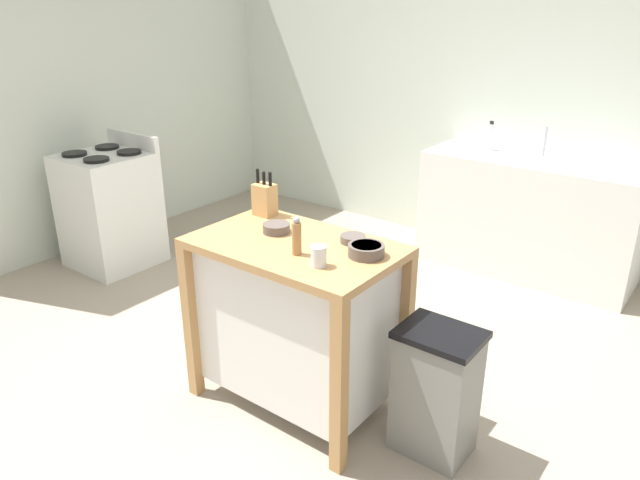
{
  "coord_description": "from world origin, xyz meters",
  "views": [
    {
      "loc": [
        1.66,
        -2.1,
        1.97
      ],
      "look_at": [
        -0.02,
        0.1,
        0.85
      ],
      "focal_mm": 33.33,
      "sensor_mm": 36.0,
      "label": 1
    }
  ],
  "objects_px": {
    "bowl_ceramic_small": "(353,238)",
    "bottle_spray_cleaner": "(490,137)",
    "pepper_grinder": "(297,237)",
    "bowl_stoneware_deep": "(276,228)",
    "drinking_cup": "(319,256)",
    "stove": "(110,209)",
    "sink_faucet": "(545,141)",
    "kitchen_island": "(296,316)",
    "knife_block": "(265,199)",
    "bowl_ceramic_wide": "(366,250)",
    "trash_bin": "(435,392)"
  },
  "relations": [
    {
      "from": "bowl_stoneware_deep",
      "to": "trash_bin",
      "type": "height_order",
      "value": "bowl_stoneware_deep"
    },
    {
      "from": "stove",
      "to": "bottle_spray_cleaner",
      "type": "bearing_deg",
      "value": 40.11
    },
    {
      "from": "knife_block",
      "to": "pepper_grinder",
      "type": "bearing_deg",
      "value": -33.13
    },
    {
      "from": "pepper_grinder",
      "to": "bowl_ceramic_small",
      "type": "bearing_deg",
      "value": 65.95
    },
    {
      "from": "bowl_ceramic_small",
      "to": "trash_bin",
      "type": "bearing_deg",
      "value": -8.75
    },
    {
      "from": "stove",
      "to": "bowl_stoneware_deep",
      "type": "bearing_deg",
      "value": -11.68
    },
    {
      "from": "stove",
      "to": "sink_faucet",
      "type": "bearing_deg",
      "value": 36.79
    },
    {
      "from": "bowl_ceramic_small",
      "to": "bottle_spray_cleaner",
      "type": "xyz_separation_m",
      "value": [
        -0.24,
        2.22,
        0.08
      ]
    },
    {
      "from": "kitchen_island",
      "to": "bowl_ceramic_small",
      "type": "height_order",
      "value": "bowl_ceramic_small"
    },
    {
      "from": "knife_block",
      "to": "drinking_cup",
      "type": "bearing_deg",
      "value": -29.12
    },
    {
      "from": "knife_block",
      "to": "drinking_cup",
      "type": "distance_m",
      "value": 0.72
    },
    {
      "from": "bowl_stoneware_deep",
      "to": "drinking_cup",
      "type": "height_order",
      "value": "drinking_cup"
    },
    {
      "from": "bowl_ceramic_wide",
      "to": "stove",
      "type": "bearing_deg",
      "value": 171.06
    },
    {
      "from": "kitchen_island",
      "to": "pepper_grinder",
      "type": "relative_size",
      "value": 5.52
    },
    {
      "from": "bowl_ceramic_wide",
      "to": "bottle_spray_cleaner",
      "type": "height_order",
      "value": "bottle_spray_cleaner"
    },
    {
      "from": "bowl_stoneware_deep",
      "to": "bottle_spray_cleaner",
      "type": "bearing_deg",
      "value": 86.68
    },
    {
      "from": "pepper_grinder",
      "to": "bottle_spray_cleaner",
      "type": "bearing_deg",
      "value": 92.71
    },
    {
      "from": "knife_block",
      "to": "bottle_spray_cleaner",
      "type": "relative_size",
      "value": 1.1
    },
    {
      "from": "bowl_ceramic_small",
      "to": "sink_faucet",
      "type": "height_order",
      "value": "sink_faucet"
    },
    {
      "from": "sink_faucet",
      "to": "kitchen_island",
      "type": "bearing_deg",
      "value": -98.44
    },
    {
      "from": "drinking_cup",
      "to": "pepper_grinder",
      "type": "relative_size",
      "value": 0.51
    },
    {
      "from": "kitchen_island",
      "to": "drinking_cup",
      "type": "height_order",
      "value": "drinking_cup"
    },
    {
      "from": "drinking_cup",
      "to": "trash_bin",
      "type": "relative_size",
      "value": 0.15
    },
    {
      "from": "bowl_ceramic_wide",
      "to": "trash_bin",
      "type": "bearing_deg",
      "value": 2.68
    },
    {
      "from": "knife_block",
      "to": "bowl_ceramic_small",
      "type": "bearing_deg",
      "value": -3.53
    },
    {
      "from": "bowl_ceramic_wide",
      "to": "trash_bin",
      "type": "xyz_separation_m",
      "value": [
        0.38,
        0.02,
        -0.61
      ]
    },
    {
      "from": "kitchen_island",
      "to": "pepper_grinder",
      "type": "height_order",
      "value": "pepper_grinder"
    },
    {
      "from": "sink_faucet",
      "to": "bottle_spray_cleaner",
      "type": "bearing_deg",
      "value": -168.74
    },
    {
      "from": "bowl_stoneware_deep",
      "to": "drinking_cup",
      "type": "xyz_separation_m",
      "value": [
        0.41,
        -0.19,
        0.02
      ]
    },
    {
      "from": "knife_block",
      "to": "stove",
      "type": "height_order",
      "value": "knife_block"
    },
    {
      "from": "bowl_ceramic_wide",
      "to": "trash_bin",
      "type": "relative_size",
      "value": 0.26
    },
    {
      "from": "bowl_ceramic_wide",
      "to": "knife_block",
      "type": "bearing_deg",
      "value": 169.58
    },
    {
      "from": "knife_block",
      "to": "bowl_stoneware_deep",
      "type": "relative_size",
      "value": 1.82
    },
    {
      "from": "kitchen_island",
      "to": "pepper_grinder",
      "type": "xyz_separation_m",
      "value": [
        0.09,
        -0.1,
        0.48
      ]
    },
    {
      "from": "pepper_grinder",
      "to": "bowl_stoneware_deep",
      "type": "bearing_deg",
      "value": 149.43
    },
    {
      "from": "trash_bin",
      "to": "bottle_spray_cleaner",
      "type": "bearing_deg",
      "value": 108.32
    },
    {
      "from": "pepper_grinder",
      "to": "stove",
      "type": "height_order",
      "value": "pepper_grinder"
    },
    {
      "from": "drinking_cup",
      "to": "sink_faucet",
      "type": "relative_size",
      "value": 0.42
    },
    {
      "from": "drinking_cup",
      "to": "stove",
      "type": "height_order",
      "value": "stove"
    },
    {
      "from": "kitchen_island",
      "to": "knife_block",
      "type": "xyz_separation_m",
      "value": [
        -0.38,
        0.21,
        0.48
      ]
    },
    {
      "from": "trash_bin",
      "to": "drinking_cup",
      "type": "bearing_deg",
      "value": -154.33
    },
    {
      "from": "drinking_cup",
      "to": "pepper_grinder",
      "type": "xyz_separation_m",
      "value": [
        -0.16,
        0.04,
        0.04
      ]
    },
    {
      "from": "kitchen_island",
      "to": "trash_bin",
      "type": "relative_size",
      "value": 1.58
    },
    {
      "from": "bowl_stoneware_deep",
      "to": "trash_bin",
      "type": "relative_size",
      "value": 0.21
    },
    {
      "from": "sink_faucet",
      "to": "drinking_cup",
      "type": "bearing_deg",
      "value": -92.51
    },
    {
      "from": "trash_bin",
      "to": "bowl_stoneware_deep",
      "type": "bearing_deg",
      "value": -177.33
    },
    {
      "from": "bowl_stoneware_deep",
      "to": "kitchen_island",
      "type": "bearing_deg",
      "value": -18.11
    },
    {
      "from": "kitchen_island",
      "to": "bowl_ceramic_wide",
      "type": "height_order",
      "value": "bowl_ceramic_wide"
    },
    {
      "from": "bowl_ceramic_small",
      "to": "bottle_spray_cleaner",
      "type": "relative_size",
      "value": 0.54
    },
    {
      "from": "bottle_spray_cleaner",
      "to": "stove",
      "type": "xyz_separation_m",
      "value": [
        -2.26,
        -1.9,
        -0.54
      ]
    }
  ]
}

